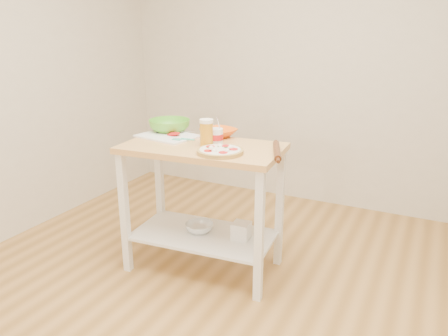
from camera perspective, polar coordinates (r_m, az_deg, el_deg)
name	(u,v)px	position (r m, az deg, el deg)	size (l,w,h in m)	color
room_shell	(201,93)	(2.05, -3.02, 9.81)	(4.04, 4.54, 2.74)	#B38142
prep_island	(203,182)	(2.95, -2.79, -1.87)	(1.09, 0.66, 0.90)	#DDA55A
pizza	(220,151)	(2.68, -0.49, 2.26)	(0.29, 0.29, 0.05)	tan
cutting_board	(168,136)	(3.12, -7.28, 4.22)	(0.45, 0.37, 0.04)	white
spatula	(183,139)	(2.97, -5.40, 3.76)	(0.15, 0.06, 0.01)	#46BB9B
knife	(170,132)	(3.20, -7.07, 4.71)	(0.23, 0.17, 0.01)	silver
orange_bowl	(218,133)	(3.09, -0.72, 4.64)	(0.24, 0.24, 0.06)	orange
green_bowl	(170,126)	(3.25, -7.12, 5.48)	(0.30, 0.30, 0.09)	#59B12D
beer_pint	(206,133)	(2.82, -2.30, 4.62)	(0.09, 0.09, 0.18)	orange
yogurt_tub	(216,137)	(2.87, -1.02, 4.12)	(0.09, 0.09, 0.19)	white
rolling_pin	(277,151)	(2.68, 6.92, 2.21)	(0.04, 0.04, 0.36)	#572B14
shelf_glass_bowl	(199,227)	(3.12, -3.24, -7.76)	(0.20, 0.20, 0.06)	silver
shelf_bin	(241,231)	(3.00, 2.27, -8.19)	(0.12, 0.12, 0.12)	white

